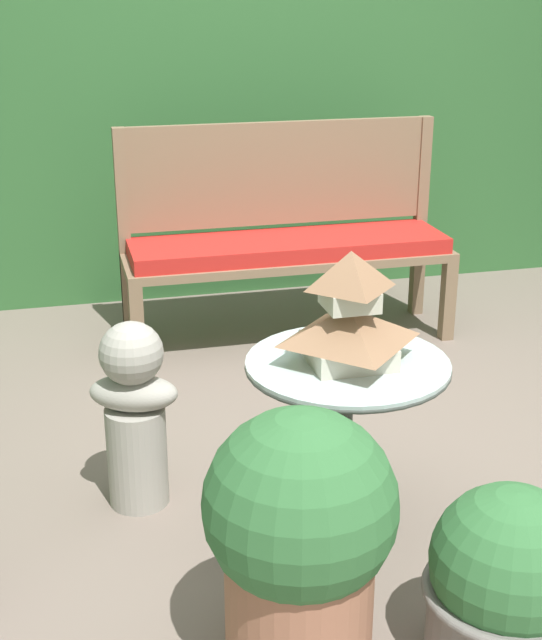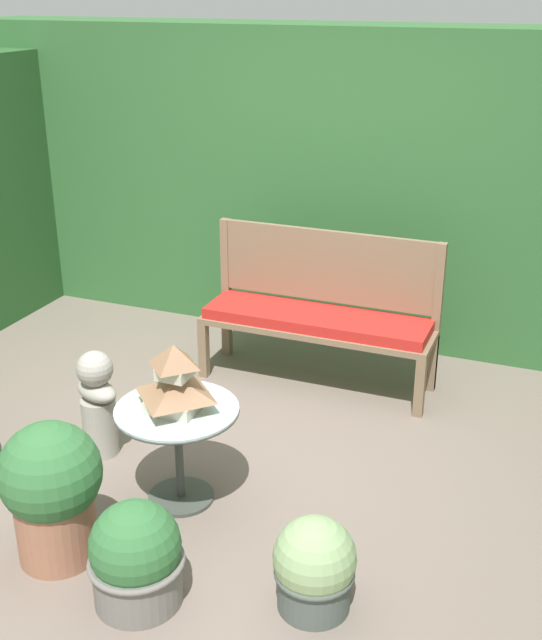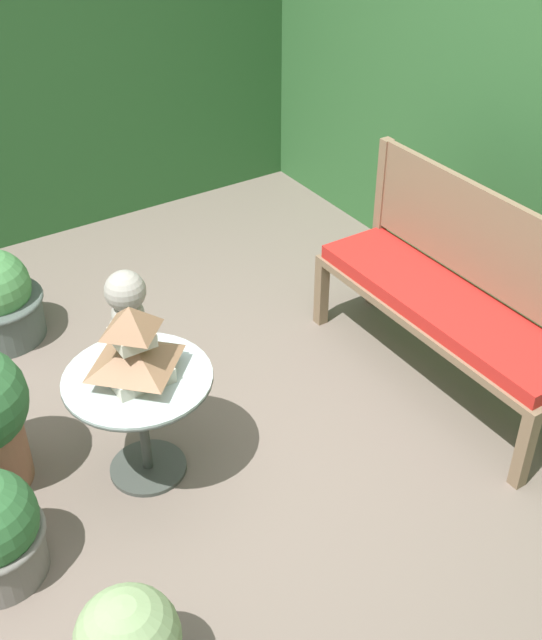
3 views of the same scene
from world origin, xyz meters
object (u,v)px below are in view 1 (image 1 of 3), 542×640
Objects in this scene: garden_bench at (289,254)px; pagoda_birdhouse at (349,316)px; potted_plant_patio_mid at (300,536)px; potted_plant_table_near at (508,585)px; patio_table at (347,396)px; garden_bust at (135,412)px.

pagoda_birdhouse reaches higher than garden_bench.
potted_plant_patio_mid is at bearing -117.79° from pagoda_birdhouse.
potted_plant_table_near is (0.50, -0.12, -0.14)m from potted_plant_patio_mid.
potted_plant_table_near is (0.18, -0.74, -0.20)m from patio_table.
pagoda_birdhouse reaches higher than garden_bust.
garden_bust is 1.30× the size of potted_plant_table_near.
patio_table is at bearing -98.40° from garden_bench.
patio_table is at bearing 63.43° from pagoda_birdhouse.
patio_table is 0.68m from garden_bust.
potted_plant_patio_mid is at bearing -48.81° from garden_bust.
garden_bust is at bearing 159.82° from pagoda_birdhouse.
pagoda_birdhouse is (-0.00, -0.00, 0.26)m from patio_table.
potted_plant_patio_mid is (-0.32, -0.61, -0.32)m from pagoda_birdhouse.
garden_bust is at bearing 130.02° from potted_plant_table_near.
potted_plant_patio_mid is 0.54m from potted_plant_table_near.
pagoda_birdhouse is 0.76m from potted_plant_patio_mid.
garden_bust reaches higher than potted_plant_table_near.
patio_table is (-0.22, -1.52, -0.00)m from garden_bench.
garden_bench is 1.55m from garden_bust.
garden_bench is 4.42× the size of pagoda_birdhouse.
patio_table is 0.78m from potted_plant_table_near.
garden_bust is at bearing 110.17° from potted_plant_patio_mid.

